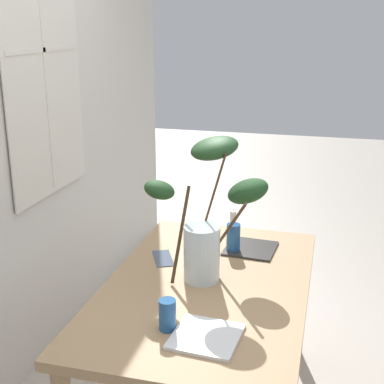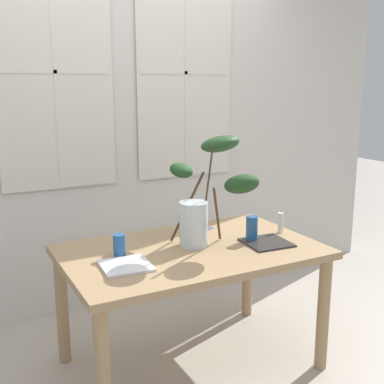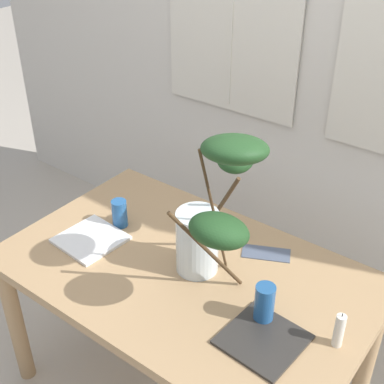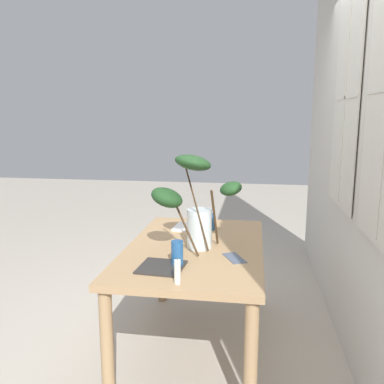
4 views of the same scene
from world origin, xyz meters
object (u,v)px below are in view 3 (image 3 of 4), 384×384
object	(u,v)px
dining_table	(186,287)
plate_square_right	(263,339)
drinking_glass_blue_right	(264,304)
vase_with_branches	(213,214)
drinking_glass_blue_left	(120,213)
pillar_candle	(339,331)
plate_square_left	(91,239)

from	to	relation	value
dining_table	plate_square_right	size ratio (longest dim) A/B	5.73
drinking_glass_blue_right	plate_square_right	bearing A→B (deg)	-59.50
vase_with_branches	dining_table	bearing A→B (deg)	-175.09
dining_table	drinking_glass_blue_left	size ratio (longest dim) A/B	11.58
drinking_glass_blue_right	pillar_candle	bearing A→B (deg)	10.30
drinking_glass_blue_right	drinking_glass_blue_left	bearing A→B (deg)	172.17
dining_table	plate_square_left	size ratio (longest dim) A/B	5.83
vase_with_branches	plate_square_right	distance (m)	0.45
drinking_glass_blue_right	plate_square_left	xyz separation A→B (m)	(-0.80, -0.05, -0.07)
drinking_glass_blue_left	pillar_candle	distance (m)	1.03
drinking_glass_blue_right	pillar_candle	size ratio (longest dim) A/B	1.06
vase_with_branches	plate_square_right	world-z (taller)	vase_with_branches
plate_square_left	pillar_candle	distance (m)	1.06
drinking_glass_blue_left	plate_square_left	size ratio (longest dim) A/B	0.50
dining_table	plate_square_left	distance (m)	0.45
drinking_glass_blue_left	dining_table	bearing A→B (deg)	-8.27
plate_square_right	dining_table	bearing A→B (deg)	162.89
dining_table	drinking_glass_blue_right	world-z (taller)	drinking_glass_blue_right
drinking_glass_blue_left	pillar_candle	bearing A→B (deg)	-3.44
dining_table	drinking_glass_blue_left	bearing A→B (deg)	171.73
vase_with_branches	pillar_candle	distance (m)	0.56
pillar_candle	plate_square_left	bearing A→B (deg)	-174.92
dining_table	vase_with_branches	size ratio (longest dim) A/B	2.19
dining_table	pillar_candle	xyz separation A→B (m)	(0.63, -0.00, 0.16)
drinking_glass_blue_left	plate_square_right	xyz separation A→B (m)	(0.83, -0.19, -0.06)
drinking_glass_blue_right	plate_square_right	world-z (taller)	drinking_glass_blue_right
vase_with_branches	pillar_candle	bearing A→B (deg)	-1.49
drinking_glass_blue_right	vase_with_branches	bearing A→B (deg)	167.35
plate_square_left	plate_square_right	xyz separation A→B (m)	(0.85, -0.03, -0.00)
plate_square_left	pillar_candle	world-z (taller)	pillar_candle
dining_table	vase_with_branches	distance (m)	0.41
plate_square_left	plate_square_right	distance (m)	0.85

